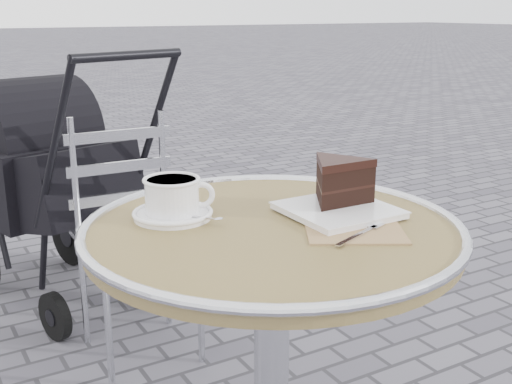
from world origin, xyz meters
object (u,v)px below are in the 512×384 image
cafe_table (272,305)px  cappuccino_set (173,200)px  bistro_chair (128,208)px  cake_plate_set (339,188)px  baby_stroller (48,187)px

cafe_table → cappuccino_set: size_ratio=4.33×
bistro_chair → cafe_table: bearing=-90.9°
cafe_table → cake_plate_set: (0.16, 0.01, 0.21)m
cappuccino_set → cake_plate_set: bearing=-0.3°
cake_plate_set → baby_stroller: baby_stroller is taller
cake_plate_set → baby_stroller: size_ratio=0.32×
cafe_table → bistro_chair: size_ratio=0.93×
cafe_table → cake_plate_set: 0.27m
cafe_table → bistro_chair: bearing=87.1°
bistro_chair → baby_stroller: (-0.14, 0.55, -0.04)m
cafe_table → baby_stroller: baby_stroller is taller
bistro_chair → cake_plate_set: bearing=-81.6°
cappuccino_set → baby_stroller: baby_stroller is taller
cafe_table → baby_stroller: size_ratio=0.71×
cake_plate_set → bistro_chair: size_ratio=0.42×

